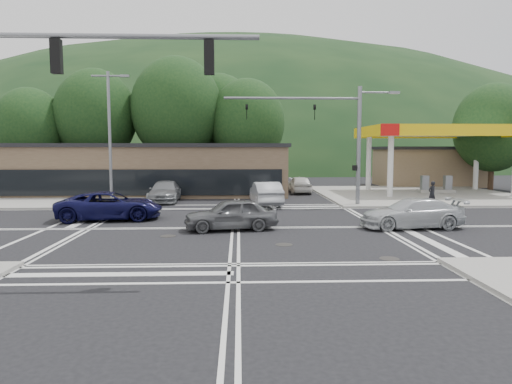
{
  "coord_description": "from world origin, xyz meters",
  "views": [
    {
      "loc": [
        0.18,
        -22.17,
        3.89
      ],
      "look_at": [
        1.15,
        3.93,
        1.4
      ],
      "focal_mm": 32.0,
      "sensor_mm": 36.0,
      "label": 1
    }
  ],
  "objects_px": {
    "car_silver_east": "(412,213)",
    "car_northbound": "(165,192)",
    "car_queue_b": "(300,184)",
    "car_blue_west": "(110,206)",
    "pedestrian": "(432,193)",
    "car_queue_a": "(266,193)",
    "car_grey_center": "(231,214)"
  },
  "relations": [
    {
      "from": "car_silver_east",
      "to": "car_blue_west",
      "type": "bearing_deg",
      "value": -105.42
    },
    {
      "from": "car_queue_a",
      "to": "pedestrian",
      "type": "relative_size",
      "value": 3.13
    },
    {
      "from": "car_grey_center",
      "to": "car_queue_b",
      "type": "bearing_deg",
      "value": 152.89
    },
    {
      "from": "car_silver_east",
      "to": "car_northbound",
      "type": "relative_size",
      "value": 0.97
    },
    {
      "from": "car_queue_a",
      "to": "car_blue_west",
      "type": "bearing_deg",
      "value": 29.2
    },
    {
      "from": "car_northbound",
      "to": "pedestrian",
      "type": "height_order",
      "value": "pedestrian"
    },
    {
      "from": "car_blue_west",
      "to": "pedestrian",
      "type": "xyz_separation_m",
      "value": [
        19.89,
        4.63,
        0.16
      ]
    },
    {
      "from": "car_grey_center",
      "to": "car_silver_east",
      "type": "height_order",
      "value": "car_grey_center"
    },
    {
      "from": "car_queue_b",
      "to": "pedestrian",
      "type": "distance_m",
      "value": 12.59
    },
    {
      "from": "car_queue_b",
      "to": "car_northbound",
      "type": "bearing_deg",
      "value": 29.8
    },
    {
      "from": "car_queue_a",
      "to": "car_queue_b",
      "type": "bearing_deg",
      "value": -117.34
    },
    {
      "from": "car_silver_east",
      "to": "pedestrian",
      "type": "height_order",
      "value": "pedestrian"
    },
    {
      "from": "car_blue_west",
      "to": "car_queue_b",
      "type": "relative_size",
      "value": 1.26
    },
    {
      "from": "car_queue_b",
      "to": "car_northbound",
      "type": "distance_m",
      "value": 12.47
    },
    {
      "from": "car_grey_center",
      "to": "car_queue_b",
      "type": "distance_m",
      "value": 18.97
    },
    {
      "from": "car_blue_west",
      "to": "pedestrian",
      "type": "distance_m",
      "value": 20.42
    },
    {
      "from": "car_queue_a",
      "to": "pedestrian",
      "type": "bearing_deg",
      "value": 166.91
    },
    {
      "from": "car_northbound",
      "to": "pedestrian",
      "type": "distance_m",
      "value": 18.65
    },
    {
      "from": "car_northbound",
      "to": "car_silver_east",
      "type": "bearing_deg",
      "value": -41.61
    },
    {
      "from": "car_blue_west",
      "to": "car_queue_a",
      "type": "bearing_deg",
      "value": -62.55
    },
    {
      "from": "car_blue_west",
      "to": "car_queue_a",
      "type": "xyz_separation_m",
      "value": [
        8.91,
        6.13,
        0.04
      ]
    },
    {
      "from": "car_queue_b",
      "to": "pedestrian",
      "type": "xyz_separation_m",
      "value": [
        7.5,
        -10.11,
        0.18
      ]
    },
    {
      "from": "car_blue_west",
      "to": "car_queue_a",
      "type": "distance_m",
      "value": 10.81
    },
    {
      "from": "car_grey_center",
      "to": "car_queue_a",
      "type": "bearing_deg",
      "value": 157.16
    },
    {
      "from": "car_queue_a",
      "to": "car_queue_b",
      "type": "distance_m",
      "value": 9.29
    },
    {
      "from": "car_blue_west",
      "to": "car_grey_center",
      "type": "xyz_separation_m",
      "value": [
        6.67,
        -3.35,
        -0.02
      ]
    },
    {
      "from": "car_blue_west",
      "to": "pedestrian",
      "type": "bearing_deg",
      "value": -83.98
    },
    {
      "from": "car_northbound",
      "to": "pedestrian",
      "type": "relative_size",
      "value": 3.28
    },
    {
      "from": "car_grey_center",
      "to": "car_silver_east",
      "type": "relative_size",
      "value": 0.88
    },
    {
      "from": "car_grey_center",
      "to": "car_queue_b",
      "type": "relative_size",
      "value": 1.0
    },
    {
      "from": "car_blue_west",
      "to": "car_silver_east",
      "type": "distance_m",
      "value": 15.86
    },
    {
      "from": "car_grey_center",
      "to": "car_silver_east",
      "type": "distance_m",
      "value": 8.87
    }
  ]
}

